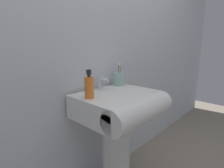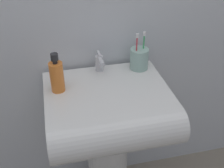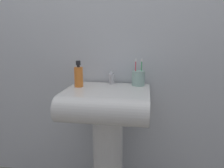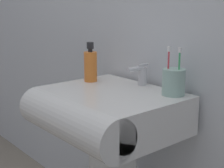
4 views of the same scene
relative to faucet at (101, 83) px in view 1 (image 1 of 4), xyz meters
name	(u,v)px [view 1 (image 1 of 4)]	position (x,y,z in m)	size (l,w,h in m)	color
wall_back	(92,40)	(0.00, 0.10, 0.32)	(5.00, 0.05, 2.40)	silver
sink_pedestal	(116,155)	(0.00, -0.16, -0.55)	(0.21, 0.21, 0.67)	white
sink_basin	(123,106)	(0.00, -0.22, -0.13)	(0.55, 0.50, 0.16)	white
faucet	(101,83)	(0.00, 0.00, 0.00)	(0.04, 0.12, 0.10)	silver
toothbrush_cup	(119,79)	(0.20, -0.01, 0.00)	(0.09, 0.09, 0.19)	#99BFB2
soap_bottle	(89,87)	(-0.21, -0.12, 0.02)	(0.06, 0.06, 0.18)	orange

